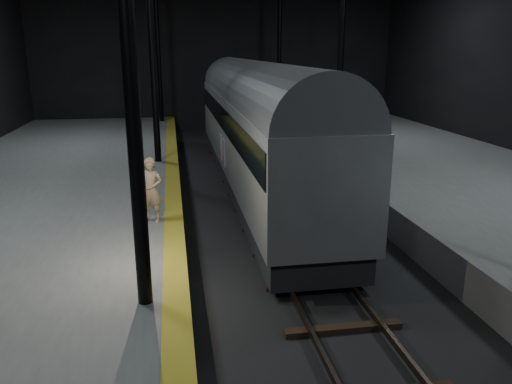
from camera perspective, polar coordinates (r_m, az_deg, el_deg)
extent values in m
plane|color=black|center=(13.87, 4.48, -7.00)|extent=(44.00, 44.00, 0.00)
cube|color=#555552|center=(13.99, -27.03, -6.38)|extent=(9.00, 43.80, 1.00)
cube|color=olive|center=(13.13, -9.35, -3.82)|extent=(0.50, 43.80, 0.01)
cube|color=#3F3328|center=(13.66, 1.54, -6.56)|extent=(0.08, 43.00, 0.14)
cube|color=#3F3328|center=(13.99, 7.37, -6.14)|extent=(0.08, 43.00, 0.14)
cube|color=black|center=(13.85, 4.48, -6.78)|extent=(2.40, 42.00, 0.12)
cylinder|color=black|center=(8.41, -14.65, 19.54)|extent=(0.26, 0.26, 10.00)
cylinder|color=black|center=(20.39, -11.88, 17.34)|extent=(0.26, 0.26, 10.00)
cylinder|color=black|center=(21.54, 9.77, 17.35)|extent=(0.26, 0.26, 10.00)
cylinder|color=black|center=(32.38, -11.17, 16.76)|extent=(0.26, 0.26, 10.00)
cylinder|color=black|center=(33.12, 2.69, 17.01)|extent=(0.26, 0.26, 10.00)
cube|color=#989BA0|center=(19.23, 0.05, 6.80)|extent=(2.66, 18.32, 2.75)
cube|color=black|center=(19.57, 0.05, 1.82)|extent=(2.43, 17.95, 0.78)
cube|color=black|center=(19.13, 0.06, 8.70)|extent=(2.71, 18.04, 0.82)
cylinder|color=slate|center=(19.05, 0.06, 10.88)|extent=(2.60, 18.13, 2.60)
cube|color=black|center=(13.70, 4.57, -6.06)|extent=(1.65, 2.01, 0.32)
cube|color=black|center=(25.84, -2.34, 4.53)|extent=(1.65, 2.01, 0.32)
cube|color=silver|center=(18.25, -3.68, 4.52)|extent=(0.04, 0.69, 0.96)
cube|color=silver|center=(19.32, -4.03, 5.15)|extent=(0.04, 0.69, 0.96)
cylinder|color=#A51426|center=(18.46, -3.78, 3.92)|extent=(0.03, 0.24, 0.24)
cylinder|color=#A51426|center=(19.53, -4.12, 4.58)|extent=(0.03, 0.24, 0.24)
imported|color=tan|center=(13.32, -11.90, 0.21)|extent=(0.74, 0.61, 1.73)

